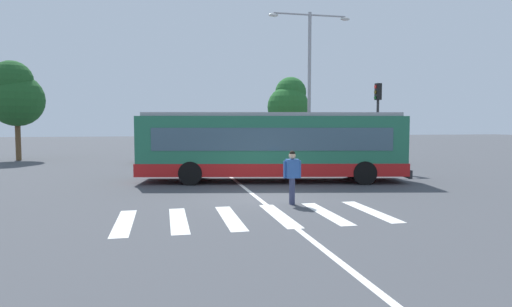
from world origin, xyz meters
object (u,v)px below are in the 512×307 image
parked_car_champagne (273,150)px  bus_stop_shelter (355,126)px  parked_car_black (192,151)px  twin_arm_street_lamp (309,72)px  background_tree_left (15,94)px  city_transit_bus (271,146)px  pedestrian_crossing_street (292,174)px  parked_car_white (151,151)px  background_tree_right (289,103)px  parked_car_red (309,149)px  parked_car_silver (234,150)px  traffic_light_far_corner (378,112)px

parked_car_champagne → bus_stop_shelter: bearing=-25.9°
parked_car_black → twin_arm_street_lamp: size_ratio=0.50×
background_tree_left → city_transit_bus: bearing=-44.5°
pedestrian_crossing_street → background_tree_left: bearing=125.0°
pedestrian_crossing_street → twin_arm_street_lamp: bearing=68.4°
parked_car_white → parked_car_black: bearing=-6.5°
city_transit_bus → background_tree_right: (5.83, 16.86, 2.79)m
parked_car_black → background_tree_left: (-12.00, 4.00, 3.88)m
pedestrian_crossing_street → parked_car_white: 17.11m
parked_car_black → bus_stop_shelter: size_ratio=1.20×
parked_car_black → parked_car_red: size_ratio=1.00×
parked_car_silver → bus_stop_shelter: bus_stop_shelter is taller
parked_car_silver → parked_car_red: same height
pedestrian_crossing_street → parked_car_white: size_ratio=0.38×
parked_car_black → background_tree_left: 13.23m
parked_car_black → background_tree_right: (8.64, 6.31, 3.61)m
city_transit_bus → pedestrian_crossing_street: 5.63m
pedestrian_crossing_street → bus_stop_shelter: size_ratio=0.45×
twin_arm_street_lamp → city_transit_bus: bearing=-122.6°
pedestrian_crossing_street → bus_stop_shelter: bearing=57.7°
pedestrian_crossing_street → parked_car_champagne: bearing=77.6°
traffic_light_far_corner → background_tree_right: background_tree_right is taller
city_transit_bus → parked_car_black: bearing=104.9°
parked_car_white → traffic_light_far_corner: bearing=-32.3°
pedestrian_crossing_street → parked_car_red: 17.31m
bus_stop_shelter → twin_arm_street_lamp: size_ratio=0.41×
background_tree_left → parked_car_black: bearing=-18.4°
parked_car_champagne → parked_car_red: bearing=7.0°
parked_car_white → background_tree_left: bearing=158.3°
parked_car_white → parked_car_champagne: bearing=-4.2°
parked_car_white → parked_car_red: same height
city_transit_bus → background_tree_right: 18.06m
parked_car_silver → bus_stop_shelter: 8.35m
city_transit_bus → twin_arm_street_lamp: size_ratio=1.31×
traffic_light_far_corner → city_transit_bus: bearing=-155.6°
background_tree_right → parked_car_silver: bearing=-132.7°
parked_car_black → parked_car_silver: (2.83, 0.01, 0.00)m
parked_car_black → parked_car_champagne: (5.57, -0.29, 0.00)m
pedestrian_crossing_street → parked_car_white: pedestrian_crossing_street is taller
parked_car_black → background_tree_left: background_tree_left is taller
parked_car_red → background_tree_left: (-20.31, 3.96, 3.88)m
parked_car_silver → background_tree_left: (-14.83, 3.99, 3.88)m
parked_car_red → bus_stop_shelter: (2.23, -2.76, 1.65)m
city_transit_bus → parked_car_black: city_transit_bus is taller
parked_car_red → background_tree_right: bearing=87.0°
background_tree_left → traffic_light_far_corner: bearing=-28.0°
parked_car_white → background_tree_right: size_ratio=0.69×
city_transit_bus → parked_car_silver: (0.02, 10.56, -0.82)m
twin_arm_street_lamp → background_tree_left: twin_arm_street_lamp is taller
parked_car_white → background_tree_left: background_tree_left is taller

